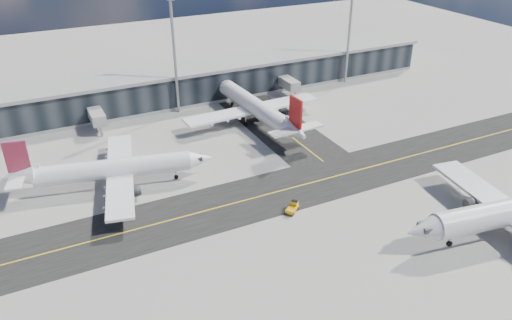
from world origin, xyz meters
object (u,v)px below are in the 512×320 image
at_px(airliner_redtail, 256,108).
at_px(service_van, 276,114).
at_px(baggage_tug, 293,207).
at_px(airliner_af, 111,169).

distance_m(airliner_redtail, service_van, 6.88).
bearing_deg(airliner_redtail, service_van, 8.44).
relative_size(baggage_tug, service_van, 0.61).
relative_size(airliner_redtail, service_van, 8.01).
relative_size(airliner_af, baggage_tug, 12.09).
distance_m(airliner_redtail, baggage_tug, 37.72).
height_order(airliner_af, service_van, airliner_af).
bearing_deg(baggage_tug, airliner_redtail, 128.36).
distance_m(airliner_af, service_van, 45.28).
bearing_deg(baggage_tug, service_van, 120.82).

